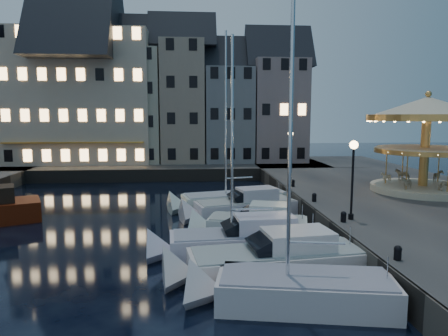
{
  "coord_description": "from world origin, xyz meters",
  "views": [
    {
      "loc": [
        -1.11,
        -19.02,
        6.71
      ],
      "look_at": [
        1.0,
        8.0,
        3.2
      ],
      "focal_mm": 32.0,
      "sensor_mm": 36.0,
      "label": 1
    }
  ],
  "objects": [
    {
      "name": "ground",
      "position": [
        0.0,
        0.0,
        0.0
      ],
      "size": [
        160.0,
        160.0,
        0.0
      ],
      "primitive_type": "plane",
      "color": "black",
      "rests_on": "ground"
    },
    {
      "name": "quay_east",
      "position": [
        14.0,
        6.0,
        0.65
      ],
      "size": [
        16.0,
        56.0,
        1.3
      ],
      "primitive_type": "cube",
      "color": "#474442",
      "rests_on": "ground"
    },
    {
      "name": "quay_north",
      "position": [
        -8.0,
        28.0,
        0.65
      ],
      "size": [
        44.0,
        12.0,
        1.3
      ],
      "primitive_type": "cube",
      "color": "#474442",
      "rests_on": "ground"
    },
    {
      "name": "quaywall_e",
      "position": [
        6.0,
        6.0,
        0.65
      ],
      "size": [
        0.15,
        44.0,
        1.3
      ],
      "primitive_type": "cube",
      "color": "#47423A",
      "rests_on": "ground"
    },
    {
      "name": "quaywall_n",
      "position": [
        -6.0,
        22.0,
        0.65
      ],
      "size": [
        48.0,
        0.15,
        1.3
      ],
      "primitive_type": "cube",
      "color": "#47423A",
      "rests_on": "ground"
    },
    {
      "name": "streetlamp_b",
      "position": [
        7.2,
        1.0,
        4.02
      ],
      "size": [
        0.44,
        0.44,
        4.17
      ],
      "color": "black",
      "rests_on": "quay_east"
    },
    {
      "name": "streetlamp_c",
      "position": [
        7.2,
        14.5,
        4.02
      ],
      "size": [
        0.44,
        0.44,
        4.17
      ],
      "color": "black",
      "rests_on": "quay_east"
    },
    {
      "name": "bollard_a",
      "position": [
        6.6,
        -5.0,
        1.6
      ],
      "size": [
        0.3,
        0.3,
        0.57
      ],
      "color": "black",
      "rests_on": "quay_east"
    },
    {
      "name": "bollard_b",
      "position": [
        6.6,
        0.5,
        1.6
      ],
      "size": [
        0.3,
        0.3,
        0.57
      ],
      "color": "black",
      "rests_on": "quay_east"
    },
    {
      "name": "bollard_c",
      "position": [
        6.6,
        5.5,
        1.6
      ],
      "size": [
        0.3,
        0.3,
        0.57
      ],
      "color": "black",
      "rests_on": "quay_east"
    },
    {
      "name": "bollard_d",
      "position": [
        6.6,
        11.0,
        1.6
      ],
      "size": [
        0.3,
        0.3,
        0.57
      ],
      "color": "black",
      "rests_on": "quay_east"
    },
    {
      "name": "townhouse_na",
      "position": [
        -19.5,
        30.0,
        7.78
      ],
      "size": [
        5.5,
        8.0,
        12.8
      ],
      "color": "gray",
      "rests_on": "quay_north"
    },
    {
      "name": "townhouse_nb",
      "position": [
        -14.05,
        30.0,
        8.28
      ],
      "size": [
        6.16,
        8.0,
        13.8
      ],
      "color": "slate",
      "rests_on": "quay_north"
    },
    {
      "name": "townhouse_nc",
      "position": [
        -8.0,
        30.0,
        8.78
      ],
      "size": [
        6.82,
        8.0,
        14.8
      ],
      "color": "#B3A98F",
      "rests_on": "quay_north"
    },
    {
      "name": "townhouse_nd",
      "position": [
        -2.25,
        30.0,
        9.28
      ],
      "size": [
        5.5,
        8.0,
        15.8
      ],
      "color": "gray",
      "rests_on": "quay_north"
    },
    {
      "name": "townhouse_ne",
      "position": [
        3.2,
        30.0,
        7.78
      ],
      "size": [
        6.16,
        8.0,
        12.8
      ],
      "color": "slate",
      "rests_on": "quay_north"
    },
    {
      "name": "townhouse_nf",
      "position": [
        9.25,
        30.0,
        8.28
      ],
      "size": [
        6.82,
        8.0,
        13.8
      ],
      "color": "gray",
      "rests_on": "quay_north"
    },
    {
      "name": "hotel_corner",
      "position": [
        -14.0,
        30.0,
        9.78
      ],
      "size": [
        17.6,
        9.0,
        16.8
      ],
      "color": "beige",
      "rests_on": "quay_north"
    },
    {
      "name": "motorboat_a",
      "position": [
        2.22,
        -5.76,
        0.54
      ],
      "size": [
        7.34,
        3.52,
        12.12
      ],
      "color": "silver",
      "rests_on": "ground"
    },
    {
      "name": "motorboat_b",
      "position": [
        1.98,
        -3.14,
        0.64
      ],
      "size": [
        8.55,
        3.47,
        2.15
      ],
      "color": "silver",
      "rests_on": "ground"
    },
    {
      "name": "motorboat_c",
      "position": [
        1.05,
        -0.44,
        0.68
      ],
      "size": [
        8.51,
        2.69,
        11.27
      ],
      "color": "silver",
      "rests_on": "ground"
    },
    {
      "name": "motorboat_d",
      "position": [
        2.02,
        2.46,
        0.63
      ],
      "size": [
        6.52,
        3.58,
        2.15
      ],
      "color": "silver",
      "rests_on": "ground"
    },
    {
      "name": "motorboat_e",
      "position": [
        1.97,
        6.83,
        0.64
      ],
      "size": [
        7.79,
        3.9,
        2.15
      ],
      "color": "silver",
      "rests_on": "ground"
    },
    {
      "name": "motorboat_f",
      "position": [
        1.43,
        9.45,
        0.53
      ],
      "size": [
        8.83,
        4.21,
        11.73
      ],
      "color": "silver",
      "rests_on": "ground"
    },
    {
      "name": "carousel",
      "position": [
        15.5,
        8.3,
        6.04
      ],
      "size": [
        8.23,
        8.23,
        7.2
      ],
      "color": "beige",
      "rests_on": "quay_east"
    }
  ]
}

